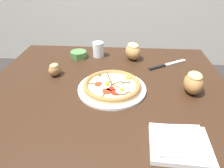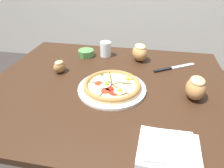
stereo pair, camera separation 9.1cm
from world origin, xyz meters
name	(u,v)px [view 1 (the left image)]	position (x,y,z in m)	size (l,w,h in m)	color
dining_table	(108,102)	(0.00, 0.00, 0.66)	(1.17, 0.96, 0.76)	#331E11
pizza	(112,86)	(0.03, -0.04, 0.78)	(0.32, 0.32, 0.05)	white
ramekin_bowl	(79,54)	(-0.20, 0.30, 0.79)	(0.10, 0.10, 0.04)	#4C8442
napkin_folded	(180,143)	(0.27, -0.36, 0.78)	(0.20, 0.17, 0.04)	white
bread_piece_near	(194,82)	(0.39, -0.04, 0.82)	(0.09, 0.12, 0.10)	#A3703D
bread_piece_mid	(133,51)	(0.13, 0.30, 0.82)	(0.12, 0.14, 0.10)	#B27F47
bread_piece_far	(55,69)	(-0.28, 0.07, 0.80)	(0.07, 0.08, 0.07)	olive
knife_main	(167,65)	(0.32, 0.23, 0.77)	(0.23, 0.15, 0.01)	silver
water_glass	(98,50)	(-0.08, 0.32, 0.80)	(0.07, 0.07, 0.09)	white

